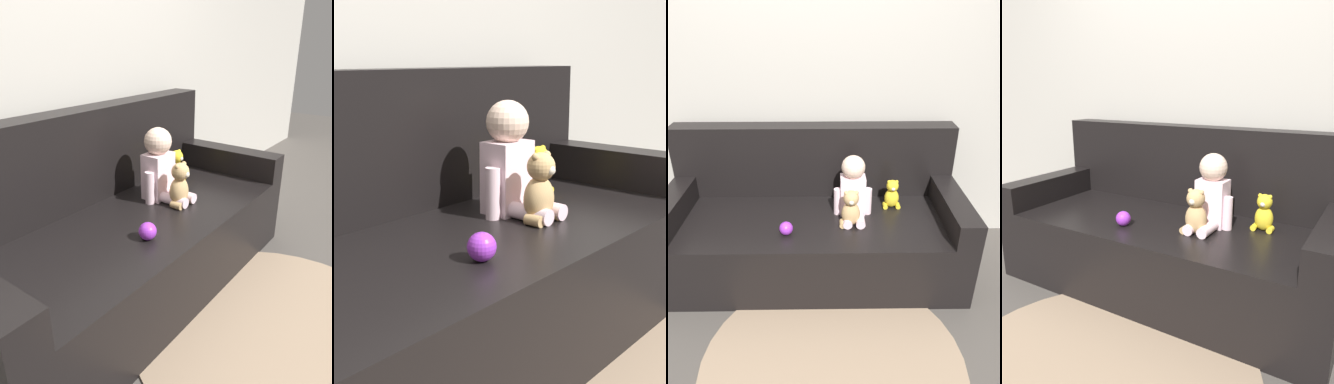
# 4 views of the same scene
# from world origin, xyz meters

# --- Properties ---
(ground_plane) EXTENTS (12.00, 12.00, 0.00)m
(ground_plane) POSITION_xyz_m (0.00, 0.00, 0.00)
(ground_plane) COLOR #4C4742
(wall_back) EXTENTS (8.00, 0.05, 2.60)m
(wall_back) POSITION_xyz_m (0.00, 0.54, 1.30)
(wall_back) COLOR #ADA89E
(wall_back) RESTS_ON ground_plane
(couch) EXTENTS (2.09, 0.91, 1.00)m
(couch) POSITION_xyz_m (0.00, 0.07, 0.34)
(couch) COLOR black
(couch) RESTS_ON ground_plane
(person_baby) EXTENTS (0.27, 0.31, 0.43)m
(person_baby) POSITION_xyz_m (0.28, 0.02, 0.66)
(person_baby) COLOR silver
(person_baby) RESTS_ON couch
(teddy_bear_brown) EXTENTS (0.15, 0.12, 0.26)m
(teddy_bear_brown) POSITION_xyz_m (0.26, -0.13, 0.58)
(teddy_bear_brown) COLOR tan
(teddy_bear_brown) RESTS_ON couch
(plush_toy_side) EXTENTS (0.13, 0.10, 0.22)m
(plush_toy_side) POSITION_xyz_m (0.57, 0.11, 0.56)
(plush_toy_side) COLOR yellow
(plush_toy_side) RESTS_ON couch
(toy_ball) EXTENTS (0.09, 0.09, 0.09)m
(toy_ball) POSITION_xyz_m (-0.16, -0.24, 0.51)
(toy_ball) COLOR purple
(toy_ball) RESTS_ON couch
(floor_rug) EXTENTS (1.49, 1.49, 0.01)m
(floor_rug) POSITION_xyz_m (0.13, -0.85, 0.01)
(floor_rug) COLOR gray
(floor_rug) RESTS_ON ground_plane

